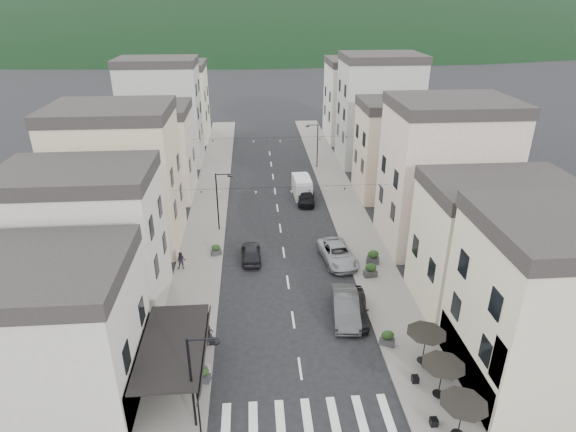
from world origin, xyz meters
name	(u,v)px	position (x,y,z in m)	size (l,w,h in m)	color
sidewalk_left	(209,206)	(-7.50, 32.00, 0.06)	(4.00, 76.00, 0.12)	slate
sidewalk_right	(343,202)	(7.50, 32.00, 0.06)	(4.00, 76.00, 0.12)	slate
hill_backdrop	(252,31)	(0.00, 300.00, 0.00)	(640.00, 360.00, 70.00)	black
boutique_building	(25,341)	(-15.50, 5.00, 4.00)	(12.00, 8.00, 8.00)	#B8B1A8
bistro_building	(557,312)	(14.50, 4.00, 5.00)	(10.00, 8.00, 10.00)	beige
boutique_awning	(177,346)	(-7.25, 5.00, 3.11)	(3.77, 7.50, 3.28)	black
buildings_row_left	(148,140)	(-14.50, 37.75, 6.12)	(10.20, 54.16, 14.00)	#B8B1A8
buildings_row_right	(398,136)	(14.50, 36.59, 6.32)	(10.20, 54.16, 14.50)	beige
cafe_terrace	(443,369)	(7.70, 2.80, 2.36)	(2.50, 8.10, 2.53)	black
streetlamp_left_near	(196,374)	(-5.82, 2.00, 3.70)	(1.70, 0.56, 6.00)	black
streetlamp_left_far	(220,196)	(-5.82, 26.00, 3.70)	(1.70, 0.56, 6.00)	black
streetlamp_right_far	(315,141)	(5.82, 44.00, 3.70)	(1.70, 0.56, 6.00)	black
bollards	(301,369)	(0.00, 5.50, 0.42)	(11.66, 10.26, 0.60)	gray
bunting_near	(283,191)	(0.00, 22.00, 5.65)	(19.00, 0.28, 0.62)	black
bunting_far	(274,141)	(0.00, 38.00, 5.65)	(19.00, 0.28, 0.62)	black
parked_car_a	(354,307)	(4.42, 11.00, 0.84)	(1.98, 4.93, 1.68)	black
parked_car_b	(346,307)	(3.82, 11.06, 0.86)	(1.81, 5.20, 1.71)	#38383A
parked_car_c	(338,254)	(4.60, 19.03, 0.77)	(2.57, 5.57, 1.55)	#95979D
parked_car_d	(306,197)	(3.36, 32.38, 0.66)	(1.86, 4.57, 1.33)	black
parked_car_e	(251,253)	(-2.96, 19.91, 0.71)	(1.68, 4.19, 1.43)	black
delivery_van	(302,186)	(3.06, 34.52, 1.12)	(2.00, 4.81, 2.29)	silver
pedestrian_a	(209,335)	(-5.80, 8.57, 0.90)	(0.57, 0.38, 1.57)	black
pedestrian_b	(181,261)	(-8.86, 18.59, 0.92)	(0.77, 0.60, 1.59)	black
planter_la	(202,374)	(-6.00, 5.28, 0.62)	(1.03, 0.76, 1.03)	#303033
planter_lb	(216,250)	(-6.08, 20.86, 0.61)	(1.02, 0.77, 1.01)	#333235
planter_ra	(387,338)	(6.00, 7.69, 0.65)	(1.12, 0.89, 1.10)	#323235
planter_rb	(371,270)	(6.88, 16.20, 0.70)	(1.14, 0.71, 1.20)	#2F2F31
planter_rc	(373,257)	(7.59, 18.30, 0.72)	(1.24, 0.90, 1.24)	#2F2F32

